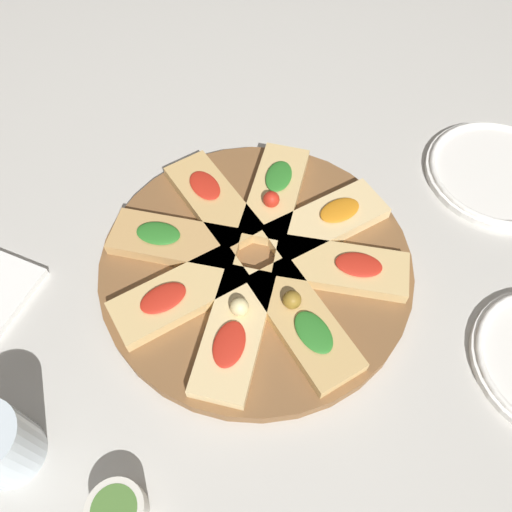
{
  "coord_description": "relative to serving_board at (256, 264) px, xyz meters",
  "views": [
    {
      "loc": [
        0.36,
        0.06,
        0.59
      ],
      "look_at": [
        0.0,
        0.0,
        0.03
      ],
      "focal_mm": 35.0,
      "sensor_mm": 36.0,
      "label": 1
    }
  ],
  "objects": [
    {
      "name": "focaccia_slice_4",
      "position": [
        -0.07,
        0.09,
        0.02
      ],
      "size": [
        0.16,
        0.18,
        0.03
      ],
      "color": "#E5C689",
      "rests_on": "serving_board"
    },
    {
      "name": "dipping_bowl",
      "position": [
        0.32,
        -0.09,
        0.01
      ],
      "size": [
        0.06,
        0.06,
        0.03
      ],
      "color": "silver",
      "rests_on": "ground_plane"
    },
    {
      "name": "focaccia_slice_7",
      "position": [
        -0.01,
        -0.11,
        0.02
      ],
      "size": [
        0.08,
        0.18,
        0.03
      ],
      "color": "tan",
      "rests_on": "serving_board"
    },
    {
      "name": "focaccia_slice_1",
      "position": [
        0.11,
        -0.01,
        0.02
      ],
      "size": [
        0.18,
        0.08,
        0.04
      ],
      "color": "#E5C689",
      "rests_on": "serving_board"
    },
    {
      "name": "serving_board",
      "position": [
        0.0,
        0.0,
        0.0
      ],
      "size": [
        0.43,
        0.43,
        0.02
      ],
      "primitive_type": "cylinder",
      "color": "brown",
      "rests_on": "ground_plane"
    },
    {
      "name": "focaccia_slice_3",
      "position": [
        0.0,
        0.11,
        0.02
      ],
      "size": [
        0.07,
        0.18,
        0.03
      ],
      "color": "#DBB775",
      "rests_on": "serving_board"
    },
    {
      "name": "ground_plane",
      "position": [
        0.0,
        0.0,
        -0.01
      ],
      "size": [
        3.0,
        3.0,
        0.0
      ],
      "primitive_type": "plane",
      "color": "beige"
    },
    {
      "name": "focaccia_slice_5",
      "position": [
        -0.11,
        0.01,
        0.02
      ],
      "size": [
        0.18,
        0.08,
        0.04
      ],
      "color": "#DBB775",
      "rests_on": "serving_board"
    },
    {
      "name": "plate_left",
      "position": [
        -0.23,
        0.35,
        -0.0
      ],
      "size": [
        0.22,
        0.22,
        0.02
      ],
      "color": "white",
      "rests_on": "ground_plane"
    },
    {
      "name": "focaccia_slice_0",
      "position": [
        0.07,
        -0.09,
        0.02
      ],
      "size": [
        0.17,
        0.18,
        0.03
      ],
      "color": "#DBB775",
      "rests_on": "serving_board"
    },
    {
      "name": "focaccia_slice_2",
      "position": [
        0.09,
        0.07,
        0.02
      ],
      "size": [
        0.18,
        0.16,
        0.04
      ],
      "color": "tan",
      "rests_on": "serving_board"
    },
    {
      "name": "focaccia_slice_6",
      "position": [
        -0.09,
        -0.08,
        0.02
      ],
      "size": [
        0.18,
        0.17,
        0.03
      ],
      "color": "tan",
      "rests_on": "serving_board"
    }
  ]
}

